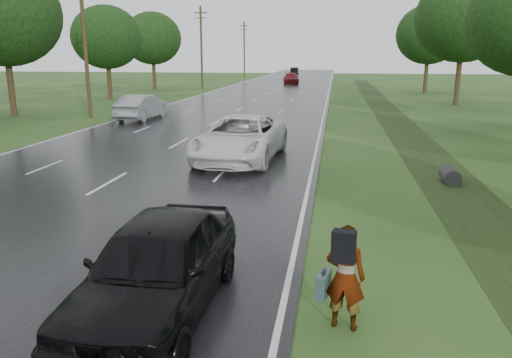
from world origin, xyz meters
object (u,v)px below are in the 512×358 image
object	(u,v)px
pedestrian	(344,276)
white_pickup	(241,138)
silver_sedan	(142,107)
dark_sedan	(157,266)

from	to	relation	value
pedestrian	white_pickup	distance (m)	13.14
white_pickup	silver_sedan	bearing A→B (deg)	130.92
white_pickup	silver_sedan	world-z (taller)	white_pickup
pedestrian	silver_sedan	world-z (taller)	pedestrian
dark_sedan	silver_sedan	size ratio (longest dim) A/B	0.97
silver_sedan	white_pickup	bearing A→B (deg)	130.38
white_pickup	dark_sedan	xyz separation A→B (m)	(0.94, -12.55, -0.07)
pedestrian	white_pickup	xyz separation A→B (m)	(-4.02, 12.51, 0.04)
white_pickup	silver_sedan	distance (m)	14.81
pedestrian	silver_sedan	distance (m)	27.56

